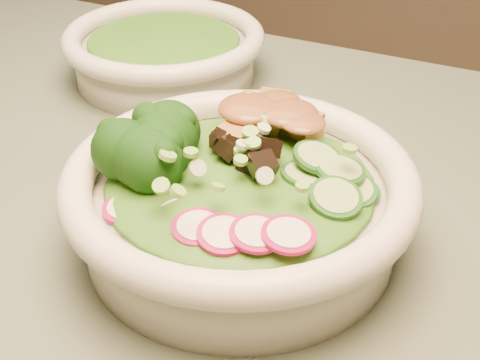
% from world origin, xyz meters
% --- Properties ---
extents(dining_table, '(1.20, 0.80, 0.75)m').
position_xyz_m(dining_table, '(0.00, 0.00, 0.64)').
color(dining_table, black).
rests_on(dining_table, ground).
extents(salad_bowl, '(0.27, 0.27, 0.07)m').
position_xyz_m(salad_bowl, '(0.04, -0.02, 0.79)').
color(salad_bowl, white).
rests_on(salad_bowl, dining_table).
extents(side_bowl, '(0.23, 0.23, 0.06)m').
position_xyz_m(side_bowl, '(-0.17, 0.22, 0.78)').
color(side_bowl, white).
rests_on(side_bowl, dining_table).
extents(lettuce_bed, '(0.21, 0.21, 0.02)m').
position_xyz_m(lettuce_bed, '(0.04, -0.02, 0.81)').
color(lettuce_bed, '#2B5F14').
rests_on(lettuce_bed, salad_bowl).
extents(side_lettuce, '(0.15, 0.15, 0.02)m').
position_xyz_m(side_lettuce, '(-0.17, 0.22, 0.80)').
color(side_lettuce, '#2B5F14').
rests_on(side_lettuce, side_bowl).
extents(broccoli_florets, '(0.10, 0.09, 0.04)m').
position_xyz_m(broccoli_florets, '(-0.02, -0.03, 0.83)').
color(broccoli_florets, black).
rests_on(broccoli_florets, salad_bowl).
extents(radish_slices, '(0.12, 0.07, 0.02)m').
position_xyz_m(radish_slices, '(0.05, -0.09, 0.81)').
color(radish_slices, '#990B47').
rests_on(radish_slices, salad_bowl).
extents(cucumber_slices, '(0.09, 0.09, 0.04)m').
position_xyz_m(cucumber_slices, '(0.11, -0.01, 0.82)').
color(cucumber_slices, '#9CC66E').
rests_on(cucumber_slices, salad_bowl).
extents(mushroom_heap, '(0.09, 0.09, 0.04)m').
position_xyz_m(mushroom_heap, '(0.04, -0.01, 0.82)').
color(mushroom_heap, black).
rests_on(mushroom_heap, salad_bowl).
extents(tofu_cubes, '(0.10, 0.08, 0.04)m').
position_xyz_m(tofu_cubes, '(0.03, 0.04, 0.82)').
color(tofu_cubes, '#A76E37').
rests_on(tofu_cubes, salad_bowl).
extents(peanut_sauce, '(0.07, 0.06, 0.02)m').
position_xyz_m(peanut_sauce, '(0.03, 0.04, 0.84)').
color(peanut_sauce, brown).
rests_on(peanut_sauce, tofu_cubes).
extents(scallion_garnish, '(0.19, 0.19, 0.02)m').
position_xyz_m(scallion_garnish, '(0.04, -0.02, 0.83)').
color(scallion_garnish, '#7ABE43').
rests_on(scallion_garnish, salad_bowl).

